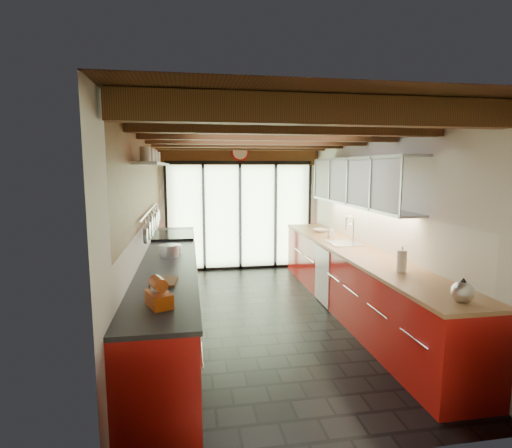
# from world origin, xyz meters

# --- Properties ---
(ground) EXTENTS (5.50, 5.50, 0.00)m
(ground) POSITION_xyz_m (0.00, 0.00, 0.00)
(ground) COLOR black
(ground) RESTS_ON ground
(room_shell) EXTENTS (5.50, 5.50, 5.50)m
(room_shell) POSITION_xyz_m (0.00, 0.00, 1.65)
(room_shell) COLOR silver
(room_shell) RESTS_ON ground
(ceiling_beams) EXTENTS (3.14, 5.06, 4.90)m
(ceiling_beams) POSITION_xyz_m (-0.00, 0.38, 2.46)
(ceiling_beams) COLOR #593316
(ceiling_beams) RESTS_ON ground
(glass_door) EXTENTS (2.95, 0.10, 2.90)m
(glass_door) POSITION_xyz_m (0.00, 2.69, 1.66)
(glass_door) COLOR #C6EAAD
(glass_door) RESTS_ON ground
(left_counter) EXTENTS (0.68, 5.00, 0.92)m
(left_counter) POSITION_xyz_m (-1.28, 0.00, 0.46)
(left_counter) COLOR #B51611
(left_counter) RESTS_ON ground
(range_stove) EXTENTS (0.66, 0.90, 0.97)m
(range_stove) POSITION_xyz_m (-1.28, 1.45, 0.47)
(range_stove) COLOR silver
(range_stove) RESTS_ON ground
(right_counter) EXTENTS (0.68, 5.00, 0.92)m
(right_counter) POSITION_xyz_m (1.27, 0.00, 0.46)
(right_counter) COLOR #B51611
(right_counter) RESTS_ON ground
(sink_assembly) EXTENTS (0.45, 0.52, 0.43)m
(sink_assembly) POSITION_xyz_m (1.29, 0.40, 0.96)
(sink_assembly) COLOR silver
(sink_assembly) RESTS_ON right_counter
(upper_cabinets_right) EXTENTS (0.34, 3.00, 3.00)m
(upper_cabinets_right) POSITION_xyz_m (1.43, 0.30, 1.85)
(upper_cabinets_right) COLOR silver
(upper_cabinets_right) RESTS_ON ground
(left_wall_fixtures) EXTENTS (0.28, 2.60, 0.96)m
(left_wall_fixtures) POSITION_xyz_m (-1.47, 0.29, 1.78)
(left_wall_fixtures) COLOR silver
(left_wall_fixtures) RESTS_ON ground
(stand_mixer) EXTENTS (0.25, 0.32, 0.26)m
(stand_mixer) POSITION_xyz_m (-1.27, -1.93, 1.02)
(stand_mixer) COLOR #B5410E
(stand_mixer) RESTS_ON left_counter
(pot_large) EXTENTS (0.28, 0.28, 0.15)m
(pot_large) POSITION_xyz_m (-1.27, -0.06, 1.00)
(pot_large) COLOR silver
(pot_large) RESTS_ON left_counter
(pot_small) EXTENTS (0.31, 0.31, 0.11)m
(pot_small) POSITION_xyz_m (-1.27, 0.14, 0.98)
(pot_small) COLOR silver
(pot_small) RESTS_ON left_counter
(cutting_board) EXTENTS (0.27, 0.35, 0.03)m
(cutting_board) POSITION_xyz_m (-1.27, -1.26, 0.93)
(cutting_board) COLOR brown
(cutting_board) RESTS_ON left_counter
(kettle) EXTENTS (0.19, 0.24, 0.22)m
(kettle) POSITION_xyz_m (1.27, -2.25, 1.02)
(kettle) COLOR silver
(kettle) RESTS_ON right_counter
(paper_towel) EXTENTS (0.13, 0.13, 0.29)m
(paper_towel) POSITION_xyz_m (1.27, -1.26, 1.04)
(paper_towel) COLOR white
(paper_towel) RESTS_ON right_counter
(soap_bottle) EXTENTS (0.09, 0.09, 0.20)m
(soap_bottle) POSITION_xyz_m (1.27, 0.95, 1.02)
(soap_bottle) COLOR silver
(soap_bottle) RESTS_ON right_counter
(bowl) EXTENTS (0.28, 0.28, 0.06)m
(bowl) POSITION_xyz_m (1.27, 1.47, 0.95)
(bowl) COLOR silver
(bowl) RESTS_ON right_counter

